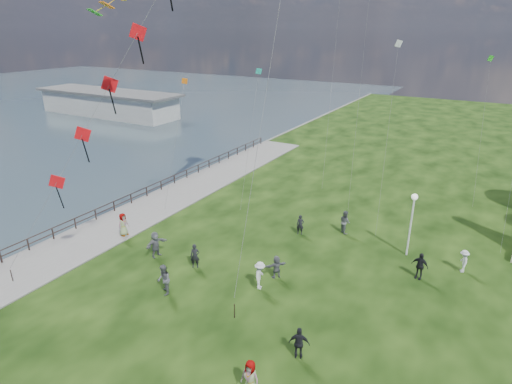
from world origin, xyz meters
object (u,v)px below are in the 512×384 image
Objects in this scene: person_9 at (420,266)px; person_1 at (164,280)px; person_6 at (300,225)px; person_11 at (276,267)px; person_5 at (156,244)px; person_7 at (345,222)px; person_3 at (299,343)px; pier_pavilion at (108,103)px; person_0 at (195,256)px; person_10 at (123,226)px; person_8 at (464,261)px; lamppost at (413,212)px; person_2 at (260,275)px; person_4 at (250,378)px.

person_1 is at bearing -132.97° from person_9.
person_1 is 1.22× the size of person_6.
person_1 is 1.26× the size of person_11.
person_7 is at bearing -34.60° from person_5.
person_1 reaches higher than person_3.
pier_pavilion is 17.86× the size of person_0.
person_8 is at bearing -69.07° from person_10.
person_1 reaches higher than person_9.
lamppost is 2.55× the size of person_2.
person_0 is 1.08× the size of person_8.
person_3 is 0.96× the size of person_10.
person_5 reaches higher than person_2.
pier_pavilion is 17.37× the size of person_3.
person_11 is (-6.65, -7.13, -2.57)m from lamppost.
lamppost is (59.27, -27.07, 1.49)m from pier_pavilion.
person_3 reaches higher than person_6.
lamppost is 2.57× the size of person_10.
lamppost is 2.61× the size of person_4.
person_9 is at bearing 159.22° from person_11.
person_4 is (55.93, -43.08, -0.95)m from pier_pavilion.
person_3 is at bearing -54.65° from person_0.
person_8 is at bearing -69.40° from person_2.
person_1 reaches higher than person_7.
person_10 is at bearing -34.94° from person_3.
person_9 is (9.14, -1.93, 0.12)m from person_6.
person_10 reaches higher than person_3.
person_9 is (-2.35, -2.25, 0.13)m from person_8.
person_3 is at bearing -35.14° from pier_pavilion.
person_10 is at bearing 68.43° from person_2.
person_11 is (1.21, -6.34, -0.02)m from person_6.
person_8 is at bearing -23.64° from pier_pavilion.
person_1 is 9.18m from person_4.
person_3 is 17.74m from person_10.
pier_pavilion is 58.48m from person_6.
person_6 is at bearing 118.02° from person_1.
person_5 is (-12.76, 4.04, 0.07)m from person_3.
person_5 is at bearing -80.72° from person_8.
person_11 is at bearing -67.52° from person_5.
person_0 is 0.95× the size of person_4.
lamppost is at bearing -148.10° from person_7.
person_2 is at bearing -34.39° from pier_pavilion.
person_9 is (1.28, -2.71, -2.43)m from lamppost.
person_6 is (-4.52, 15.23, -0.10)m from person_4.
person_2 reaches higher than person_0.
person_1 is 4.77m from person_5.
lamppost is 13.40m from person_3.
person_3 is 14.37m from person_7.
person_6 is 0.88× the size of person_10.
pier_pavilion is 15.54× the size of person_1.
person_3 is (56.85, -40.02, -0.98)m from pier_pavilion.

